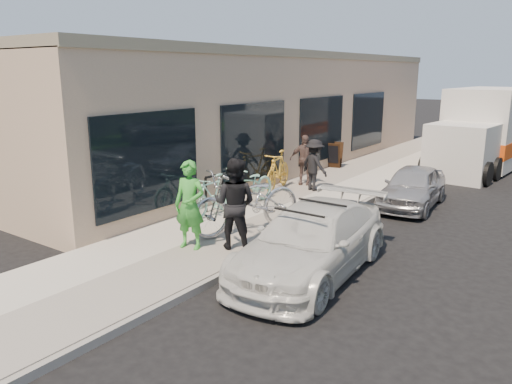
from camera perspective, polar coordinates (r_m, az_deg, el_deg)
The scene contains 17 objects.
ground at distance 9.53m, azimuth 2.83°, elevation -8.24°, with size 120.00×120.00×0.00m, color black.
sidewalk at distance 12.93m, azimuth 2.60°, elevation -1.98°, with size 3.00×34.00×0.15m, color #B5AFA3.
curb at distance 12.19m, azimuth 8.72°, elevation -3.14°, with size 0.12×34.00×0.13m, color gray.
storefront at distance 18.46m, azimuth 2.69°, elevation 9.17°, with size 3.60×20.00×4.22m.
bike_rack at distance 12.51m, azimuth -4.81°, elevation 0.39°, with size 0.11×0.64×0.90m.
sandwich_board at distance 18.34m, azimuth 8.88°, elevation 4.22°, with size 0.63×0.64×0.90m.
sedan_white at distance 8.94m, azimuth 6.35°, elevation -5.64°, with size 2.04×4.33×1.26m.
sedan_silver at distance 13.96m, azimuth 17.47°, elevation 0.58°, with size 1.30×3.24×1.10m, color #A1A1A7.
moving_truck at distance 20.24m, azimuth 24.57°, elevation 6.04°, with size 2.67×6.15×2.95m.
tandem_bike at distance 10.68m, azimuth -1.03°, elevation -1.03°, with size 0.93×2.65×1.39m, color silver.
woman_rider at distance 9.77m, azimuth -7.58°, elevation -1.48°, with size 0.64×0.42×1.75m, color green.
man_standing at distance 9.70m, azimuth -2.46°, elevation -1.33°, with size 0.87×0.68×1.80m, color black.
cruiser_bike_a at distance 12.07m, azimuth -5.00°, elevation -0.37°, with size 0.46×1.64×0.98m, color #89CCB7.
cruiser_bike_b at distance 12.98m, azimuth -0.74°, elevation 0.76°, with size 0.68×1.94×1.02m, color #89CCB7.
cruiser_bike_c at distance 14.60m, azimuth 2.53°, elevation 2.44°, with size 0.54×1.90×1.14m, color gold.
bystander_a at distance 14.61m, azimuth 6.69°, elevation 3.08°, with size 0.97×0.56×1.50m, color black.
bystander_b at distance 15.36m, azimuth 5.55°, elevation 3.68°, with size 0.90×0.37×1.53m, color brown.
Camera 1 is at (4.77, -7.46, 3.55)m, focal length 35.00 mm.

